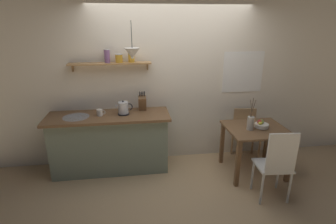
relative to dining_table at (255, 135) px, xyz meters
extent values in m
plane|color=tan|center=(-1.19, 0.07, -0.62)|extent=(14.00, 14.00, 0.00)
cube|color=silver|center=(-0.99, 0.72, 0.73)|extent=(6.80, 0.10, 2.70)
cube|color=white|center=(0.00, 0.66, 0.84)|extent=(0.68, 0.01, 0.67)
cube|color=silver|center=(0.00, 0.66, 0.84)|extent=(0.62, 0.01, 0.61)
cube|color=gray|center=(-2.19, 0.39, -0.18)|extent=(1.74, 0.52, 0.89)
cube|color=brown|center=(-2.19, 0.37, 0.29)|extent=(1.83, 0.63, 0.04)
cylinder|color=#B7BABF|center=(-2.66, 0.35, 0.30)|extent=(0.38, 0.38, 0.01)
cube|color=tan|center=(-2.13, 0.56, 1.05)|extent=(1.21, 0.18, 0.02)
cube|color=#99754C|center=(-2.68, 0.64, 0.98)|extent=(0.02, 0.06, 0.12)
cube|color=#99754C|center=(-1.57, 0.64, 0.98)|extent=(0.02, 0.06, 0.12)
cylinder|color=#7F5689|center=(-2.16, 0.56, 1.15)|extent=(0.08, 0.08, 0.19)
cylinder|color=silver|center=(-2.16, 0.56, 1.25)|extent=(0.09, 0.09, 0.01)
cylinder|color=gold|center=(-1.99, 0.56, 1.12)|extent=(0.11, 0.11, 0.12)
cylinder|color=silver|center=(-1.99, 0.56, 1.18)|extent=(0.11, 0.11, 0.01)
cylinder|color=gold|center=(-1.81, 0.56, 1.12)|extent=(0.09, 0.09, 0.14)
cylinder|color=silver|center=(-1.81, 0.56, 1.20)|extent=(0.10, 0.10, 0.01)
cube|color=brown|center=(0.00, 0.00, 0.11)|extent=(0.88, 0.77, 0.03)
cube|color=brown|center=(-0.39, -0.34, -0.26)|extent=(0.06, 0.06, 0.71)
cube|color=brown|center=(0.39, -0.34, -0.26)|extent=(0.06, 0.06, 0.71)
cube|color=brown|center=(-0.39, 0.34, -0.26)|extent=(0.06, 0.06, 0.71)
cube|color=brown|center=(0.39, 0.34, -0.26)|extent=(0.06, 0.06, 0.71)
cube|color=silver|center=(-0.04, -0.62, -0.16)|extent=(0.45, 0.42, 0.03)
cube|color=silver|center=(-0.05, -0.80, 0.12)|extent=(0.38, 0.06, 0.53)
cylinder|color=silver|center=(0.16, -0.47, -0.40)|extent=(0.03, 0.03, 0.45)
cylinder|color=silver|center=(-0.21, -0.44, -0.40)|extent=(0.03, 0.03, 0.45)
cylinder|color=silver|center=(0.13, -0.79, -0.40)|extent=(0.03, 0.03, 0.45)
cylinder|color=silver|center=(-0.23, -0.77, -0.40)|extent=(0.03, 0.03, 0.45)
cube|color=tan|center=(0.05, 0.41, -0.19)|extent=(0.47, 0.45, 0.03)
cube|color=tan|center=(0.08, 0.59, 0.03)|extent=(0.38, 0.08, 0.41)
cylinder|color=tan|center=(-0.15, 0.27, -0.41)|extent=(0.03, 0.03, 0.42)
cylinder|color=tan|center=(0.21, 0.22, -0.41)|extent=(0.03, 0.03, 0.42)
cylinder|color=tan|center=(-0.11, 0.60, -0.41)|extent=(0.03, 0.03, 0.42)
cylinder|color=tan|center=(0.26, 0.55, -0.41)|extent=(0.03, 0.03, 0.42)
cylinder|color=silver|center=(0.07, -0.02, 0.13)|extent=(0.09, 0.09, 0.01)
cylinder|color=silver|center=(0.07, -0.02, 0.16)|extent=(0.20, 0.20, 0.06)
ellipsoid|color=yellow|center=(0.04, -0.02, 0.21)|extent=(0.10, 0.13, 0.04)
sphere|color=red|center=(0.04, 0.00, 0.22)|extent=(0.07, 0.07, 0.07)
sphere|color=#8EA84C|center=(0.08, 0.01, 0.22)|extent=(0.07, 0.07, 0.07)
cylinder|color=#B7B2A8|center=(-0.13, -0.05, 0.22)|extent=(0.10, 0.10, 0.20)
cylinder|color=brown|center=(-0.13, -0.04, 0.45)|extent=(0.05, 0.01, 0.26)
cylinder|color=brown|center=(-0.12, -0.05, 0.47)|extent=(0.01, 0.02, 0.29)
cylinder|color=brown|center=(-0.11, -0.06, 0.45)|extent=(0.06, 0.01, 0.26)
cylinder|color=black|center=(-1.96, 0.37, 0.32)|extent=(0.17, 0.17, 0.02)
cylinder|color=silver|center=(-1.96, 0.37, 0.41)|extent=(0.15, 0.15, 0.17)
sphere|color=black|center=(-1.96, 0.37, 0.51)|extent=(0.02, 0.02, 0.02)
cone|color=silver|center=(-2.06, 0.37, 0.45)|extent=(0.04, 0.04, 0.04)
torus|color=black|center=(-1.88, 0.37, 0.42)|extent=(0.11, 0.02, 0.11)
cube|color=brown|center=(-1.67, 0.53, 0.43)|extent=(0.12, 0.16, 0.24)
cylinder|color=black|center=(-1.71, 0.51, 0.58)|extent=(0.02, 0.04, 0.08)
cylinder|color=black|center=(-1.67, 0.51, 0.58)|extent=(0.02, 0.04, 0.08)
cylinder|color=black|center=(-1.64, 0.51, 0.58)|extent=(0.02, 0.04, 0.08)
cylinder|color=white|center=(-2.31, 0.36, 0.35)|extent=(0.09, 0.09, 0.10)
torus|color=white|center=(-2.26, 0.36, 0.36)|extent=(0.07, 0.01, 0.07)
cylinder|color=black|center=(-1.79, 0.28, 1.47)|extent=(0.01, 0.01, 0.36)
cone|color=silver|center=(-1.79, 0.28, 1.22)|extent=(0.22, 0.22, 0.14)
sphere|color=white|center=(-1.79, 0.28, 1.17)|extent=(0.04, 0.04, 0.04)
camera|label=1|loc=(-1.82, -3.43, 1.64)|focal=28.12mm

